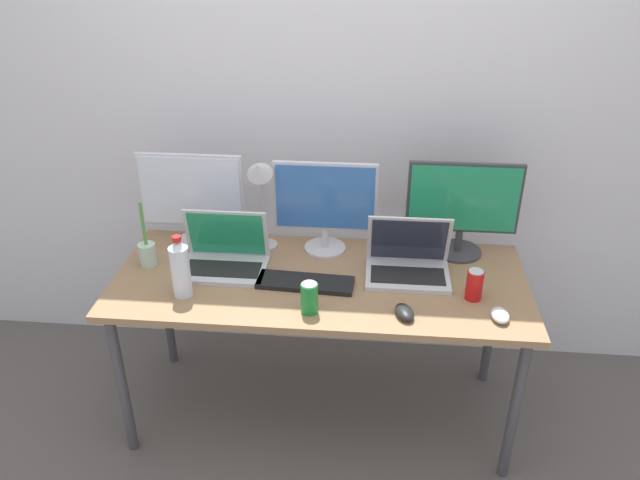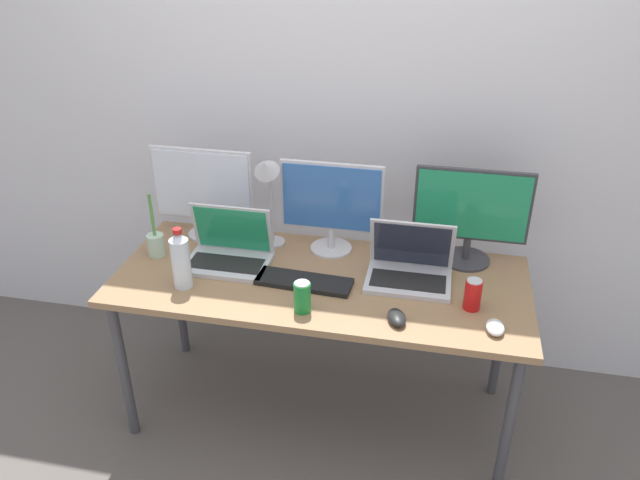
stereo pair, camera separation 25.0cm
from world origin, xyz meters
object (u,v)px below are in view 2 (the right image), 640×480
(soda_can_near_keyboard, at_px, (473,294))
(monitor_right, at_px, (471,213))
(work_desk, at_px, (320,291))
(monitor_left, at_px, (203,190))
(monitor_center, at_px, (331,204))
(soda_can_by_laptop, at_px, (302,297))
(mouse_by_keyboard, at_px, (495,327))
(mouse_by_laptop, at_px, (397,317))
(laptop_secondary, at_px, (410,267))
(desk_lamp, at_px, (268,185))
(keyboard_main, at_px, (304,282))
(water_bottle, at_px, (181,260))
(bamboo_vase, at_px, (156,243))
(laptop_silver, at_px, (229,250))

(soda_can_near_keyboard, bearing_deg, monitor_right, 93.78)
(work_desk, height_order, monitor_left, monitor_left)
(monitor_center, relative_size, soda_can_by_laptop, 3.55)
(mouse_by_keyboard, distance_m, mouse_by_laptop, 0.36)
(laptop_secondary, distance_m, mouse_by_keyboard, 0.45)
(monitor_left, relative_size, mouse_by_keyboard, 4.70)
(soda_can_near_keyboard, relative_size, soda_can_by_laptop, 1.00)
(desk_lamp, bearing_deg, mouse_by_keyboard, -23.82)
(monitor_center, bearing_deg, mouse_by_laptop, -54.68)
(mouse_by_keyboard, bearing_deg, keyboard_main, 163.64)
(water_bottle, bearing_deg, desk_lamp, 54.98)
(mouse_by_laptop, distance_m, bamboo_vase, 1.12)
(keyboard_main, height_order, soda_can_by_laptop, soda_can_by_laptop)
(laptop_silver, relative_size, mouse_by_keyboard, 3.57)
(monitor_center, bearing_deg, soda_can_near_keyboard, -28.75)
(bamboo_vase, bearing_deg, laptop_secondary, 1.43)
(work_desk, relative_size, monitor_left, 3.65)
(laptop_silver, relative_size, bamboo_vase, 1.20)
(monitor_left, xyz_separation_m, monitor_center, (0.59, -0.02, -0.00))
(monitor_center, bearing_deg, desk_lamp, -170.70)
(work_desk, relative_size, soda_can_by_laptop, 13.61)
(work_desk, height_order, bamboo_vase, bamboo_vase)
(laptop_silver, bearing_deg, soda_can_by_laptop, -36.60)
(monitor_right, relative_size, water_bottle, 1.82)
(work_desk, height_order, laptop_silver, laptop_silver)
(work_desk, xyz_separation_m, monitor_center, (-0.00, 0.24, 0.29))
(keyboard_main, relative_size, soda_can_by_laptop, 3.12)
(laptop_silver, xyz_separation_m, water_bottle, (-0.12, -0.22, 0.06))
(mouse_by_laptop, relative_size, soda_can_by_laptop, 0.87)
(mouse_by_laptop, relative_size, bamboo_vase, 0.37)
(work_desk, xyz_separation_m, bamboo_vase, (-0.74, 0.04, 0.12))
(laptop_silver, xyz_separation_m, soda_can_near_keyboard, (1.02, -0.14, 0.00))
(laptop_secondary, relative_size, water_bottle, 1.31)
(soda_can_near_keyboard, bearing_deg, desk_lamp, 161.63)
(monitor_right, relative_size, laptop_silver, 1.35)
(bamboo_vase, bearing_deg, work_desk, -3.08)
(monitor_center, relative_size, laptop_silver, 1.26)
(keyboard_main, xyz_separation_m, desk_lamp, (-0.22, 0.26, 0.30))
(monitor_left, distance_m, desk_lamp, 0.34)
(mouse_by_keyboard, bearing_deg, laptop_secondary, 135.06)
(soda_can_by_laptop, bearing_deg, laptop_secondary, 39.25)
(laptop_secondary, distance_m, mouse_by_laptop, 0.31)
(mouse_by_laptop, height_order, water_bottle, water_bottle)
(water_bottle, bearing_deg, work_desk, 18.01)
(soda_can_near_keyboard, relative_size, desk_lamp, 0.28)
(mouse_by_laptop, height_order, bamboo_vase, bamboo_vase)
(laptop_silver, xyz_separation_m, soda_can_by_laptop, (0.39, -0.29, 0.00))
(monitor_right, xyz_separation_m, bamboo_vase, (-1.34, -0.23, -0.17))
(monitor_right, bearing_deg, work_desk, -155.61)
(monitor_right, relative_size, mouse_by_laptop, 4.39)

